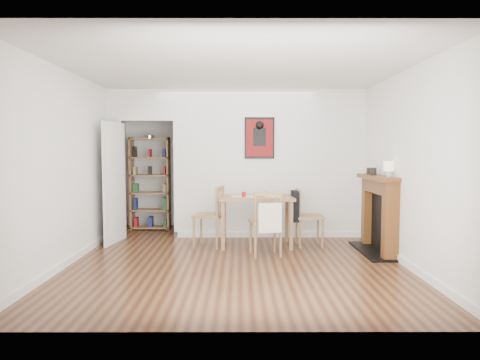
{
  "coord_description": "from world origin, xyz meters",
  "views": [
    {
      "loc": [
        0.04,
        -6.12,
        1.54
      ],
      "look_at": [
        0.06,
        0.6,
        1.07
      ],
      "focal_mm": 32.0,
      "sensor_mm": 36.0,
      "label": 1
    }
  ],
  "objects_px": {
    "chair_front": "(266,223)",
    "notebook": "(273,196)",
    "red_glass": "(244,194)",
    "ceramic_jar_a": "(373,171)",
    "dining_table": "(256,202)",
    "orange_fruit": "(265,194)",
    "chair_right": "(308,216)",
    "mantel_lamp": "(389,167)",
    "bookshelf": "(150,184)",
    "chair_left": "(209,216)",
    "ceramic_jar_b": "(369,171)",
    "fireplace": "(379,212)"
  },
  "relations": [
    {
      "from": "dining_table",
      "to": "fireplace",
      "type": "distance_m",
      "value": 1.89
    },
    {
      "from": "chair_left",
      "to": "notebook",
      "type": "height_order",
      "value": "chair_left"
    },
    {
      "from": "mantel_lamp",
      "to": "bookshelf",
      "type": "bearing_deg",
      "value": 149.62
    },
    {
      "from": "chair_left",
      "to": "ceramic_jar_b",
      "type": "xyz_separation_m",
      "value": [
        2.54,
        -0.03,
        0.72
      ]
    },
    {
      "from": "chair_right",
      "to": "notebook",
      "type": "bearing_deg",
      "value": -178.79
    },
    {
      "from": "chair_right",
      "to": "mantel_lamp",
      "type": "relative_size",
      "value": 4.0
    },
    {
      "from": "bookshelf",
      "to": "chair_left",
      "type": "bearing_deg",
      "value": -50.65
    },
    {
      "from": "dining_table",
      "to": "notebook",
      "type": "distance_m",
      "value": 0.28
    },
    {
      "from": "chair_right",
      "to": "orange_fruit",
      "type": "xyz_separation_m",
      "value": [
        -0.69,
        0.06,
        0.36
      ]
    },
    {
      "from": "fireplace",
      "to": "ceramic_jar_a",
      "type": "xyz_separation_m",
      "value": [
        -0.07,
        0.12,
        0.6
      ]
    },
    {
      "from": "notebook",
      "to": "mantel_lamp",
      "type": "distance_m",
      "value": 1.82
    },
    {
      "from": "orange_fruit",
      "to": "chair_right",
      "type": "bearing_deg",
      "value": -4.95
    },
    {
      "from": "chair_front",
      "to": "bookshelf",
      "type": "bearing_deg",
      "value": 135.17
    },
    {
      "from": "chair_left",
      "to": "ceramic_jar_b",
      "type": "relative_size",
      "value": 9.42
    },
    {
      "from": "red_glass",
      "to": "orange_fruit",
      "type": "bearing_deg",
      "value": 26.35
    },
    {
      "from": "chair_right",
      "to": "bookshelf",
      "type": "xyz_separation_m",
      "value": [
        -2.84,
        1.46,
        0.41
      ]
    },
    {
      "from": "red_glass",
      "to": "bookshelf",
      "type": "bearing_deg",
      "value": 138.78
    },
    {
      "from": "notebook",
      "to": "mantel_lamp",
      "type": "relative_size",
      "value": 1.19
    },
    {
      "from": "chair_left",
      "to": "ceramic_jar_b",
      "type": "height_order",
      "value": "ceramic_jar_b"
    },
    {
      "from": "red_glass",
      "to": "ceramic_jar_a",
      "type": "bearing_deg",
      "value": -5.75
    },
    {
      "from": "bookshelf",
      "to": "notebook",
      "type": "relative_size",
      "value": 6.53
    },
    {
      "from": "mantel_lamp",
      "to": "ceramic_jar_b",
      "type": "height_order",
      "value": "mantel_lamp"
    },
    {
      "from": "ceramic_jar_b",
      "to": "bookshelf",
      "type": "bearing_deg",
      "value": 157.84
    },
    {
      "from": "chair_front",
      "to": "bookshelf",
      "type": "distance_m",
      "value": 3.01
    },
    {
      "from": "mantel_lamp",
      "to": "chair_front",
      "type": "bearing_deg",
      "value": 175.01
    },
    {
      "from": "chair_right",
      "to": "fireplace",
      "type": "relative_size",
      "value": 0.74
    },
    {
      "from": "fireplace",
      "to": "mantel_lamp",
      "type": "relative_size",
      "value": 5.44
    },
    {
      "from": "dining_table",
      "to": "mantel_lamp",
      "type": "xyz_separation_m",
      "value": [
        1.84,
        -0.77,
        0.6
      ]
    },
    {
      "from": "red_glass",
      "to": "notebook",
      "type": "distance_m",
      "value": 0.48
    },
    {
      "from": "orange_fruit",
      "to": "notebook",
      "type": "height_order",
      "value": "orange_fruit"
    },
    {
      "from": "dining_table",
      "to": "chair_right",
      "type": "relative_size",
      "value": 1.28
    },
    {
      "from": "chair_front",
      "to": "chair_right",
      "type": "bearing_deg",
      "value": 41.36
    },
    {
      "from": "chair_right",
      "to": "ceramic_jar_a",
      "type": "xyz_separation_m",
      "value": [
        0.94,
        -0.31,
        0.74
      ]
    },
    {
      "from": "chair_front",
      "to": "fireplace",
      "type": "relative_size",
      "value": 0.76
    },
    {
      "from": "chair_left",
      "to": "mantel_lamp",
      "type": "xyz_separation_m",
      "value": [
        2.6,
        -0.74,
        0.81
      ]
    },
    {
      "from": "mantel_lamp",
      "to": "ceramic_jar_a",
      "type": "distance_m",
      "value": 0.49
    },
    {
      "from": "notebook",
      "to": "chair_left",
      "type": "bearing_deg",
      "value": -177.92
    },
    {
      "from": "chair_front",
      "to": "notebook",
      "type": "xyz_separation_m",
      "value": [
        0.15,
        0.62,
        0.32
      ]
    },
    {
      "from": "dining_table",
      "to": "ceramic_jar_b",
      "type": "xyz_separation_m",
      "value": [
        1.78,
        -0.06,
        0.51
      ]
    },
    {
      "from": "orange_fruit",
      "to": "mantel_lamp",
      "type": "bearing_deg",
      "value": -26.58
    },
    {
      "from": "chair_front",
      "to": "mantel_lamp",
      "type": "xyz_separation_m",
      "value": [
        1.73,
        -0.15,
        0.82
      ]
    },
    {
      "from": "dining_table",
      "to": "orange_fruit",
      "type": "distance_m",
      "value": 0.21
    },
    {
      "from": "chair_right",
      "to": "fireplace",
      "type": "height_order",
      "value": "fireplace"
    },
    {
      "from": "chair_front",
      "to": "orange_fruit",
      "type": "relative_size",
      "value": 12.98
    },
    {
      "from": "red_glass",
      "to": "mantel_lamp",
      "type": "height_order",
      "value": "mantel_lamp"
    },
    {
      "from": "bookshelf",
      "to": "mantel_lamp",
      "type": "bearing_deg",
      "value": -30.38
    },
    {
      "from": "dining_table",
      "to": "notebook",
      "type": "bearing_deg",
      "value": 0.47
    },
    {
      "from": "ceramic_jar_a",
      "to": "fireplace",
      "type": "bearing_deg",
      "value": -61.54
    },
    {
      "from": "red_glass",
      "to": "orange_fruit",
      "type": "distance_m",
      "value": 0.39
    },
    {
      "from": "bookshelf",
      "to": "mantel_lamp",
      "type": "relative_size",
      "value": 7.78
    }
  ]
}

